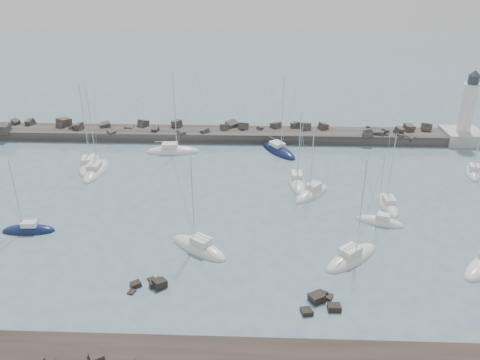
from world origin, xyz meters
name	(u,v)px	position (x,y,z in m)	size (l,w,h in m)	color
ground	(197,244)	(0.00, 0.00, 0.00)	(400.00, 400.00, 0.00)	slate
rock_cluster_near	(153,285)	(-3.75, -8.50, 0.14)	(4.32, 3.34, 1.65)	black
rock_cluster_far	(320,302)	(14.13, -10.62, 0.13)	(4.17, 4.02, 1.43)	black
breakwater	(182,137)	(-7.61, 38.02, 0.32)	(115.00, 7.61, 4.98)	#302C2A
lighthouse	(464,127)	(47.00, 38.00, 3.09)	(7.00, 7.00, 14.60)	#A3A29E
sailboat_1	(90,165)	(-21.35, 23.65, 0.14)	(4.37, 10.07, 15.35)	silver
sailboat_2	(29,231)	(-22.21, 2.11, 0.14)	(6.97, 2.54, 11.02)	#0F193F
sailboat_3	(96,171)	(-19.44, 21.11, 0.14)	(3.19, 9.51, 14.88)	silver
sailboat_4	(173,152)	(-8.10, 30.36, 0.15)	(10.10, 3.78, 15.61)	silver
sailboat_5	(199,248)	(0.46, -1.21, 0.16)	(8.28, 7.03, 13.44)	silver
sailboat_6	(297,183)	(13.75, 17.99, 0.15)	(2.74, 8.19, 12.98)	silver
sailboat_7	(351,258)	(18.72, -2.59, 0.15)	(8.17, 7.72, 13.71)	silver
sailboat_8	(278,151)	(11.35, 31.31, 0.14)	(7.68, 9.68, 15.11)	#0F193F
sailboat_9	(380,222)	(24.03, 6.03, 0.13)	(6.62, 4.03, 10.20)	silver
sailboat_10	(387,205)	(26.26, 11.02, 0.14)	(2.61, 7.43, 11.72)	silver
sailboat_12	(473,173)	(43.17, 22.89, 0.15)	(4.20, 7.48, 11.56)	silver
sailboat_13	(312,194)	(15.76, 14.03, 0.16)	(6.88, 7.49, 12.60)	silver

